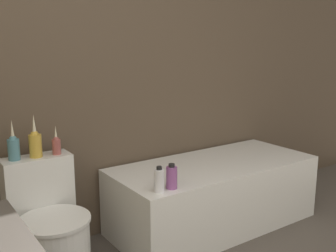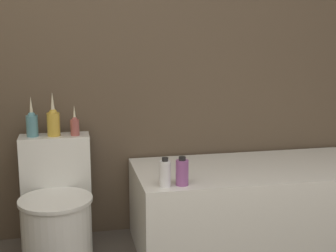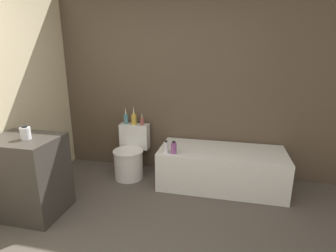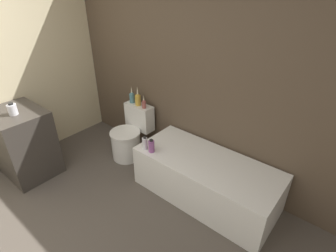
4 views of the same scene
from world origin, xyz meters
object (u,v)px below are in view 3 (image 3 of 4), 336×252
Objects in this scene: toilet at (130,156)px; soap_bottle_glass at (25,133)px; vase_gold at (126,118)px; shampoo_bottle_tall at (166,147)px; vase_silver at (134,118)px; shampoo_bottle_short at (174,148)px; bathtub at (221,168)px; vase_bronze at (142,121)px.

soap_bottle_glass is at bearing -120.88° from toilet.
vase_gold is 1.50× the size of shampoo_bottle_tall.
toilet is 1.45m from soap_bottle_glass.
soap_bottle_glass is 0.88× the size of shampoo_bottle_tall.
toilet is 0.54m from vase_silver.
bathtub is at bearing 23.74° from shampoo_bottle_short.
vase_silver is at bearing 144.99° from shampoo_bottle_short.
vase_bronze is at bearing 55.07° from toilet.
shampoo_bottle_tall is at bearing 33.37° from soap_bottle_glass.
vase_silver reaches higher than vase_gold.
soap_bottle_glass is 1.53m from vase_bronze.
toilet is at bearing 178.63° from bathtub.
soap_bottle_glass is at bearing -150.61° from bathtub.
vase_gold reaches higher than shampoo_bottle_tall.
vase_gold is 1.31× the size of vase_bronze.
vase_silver is 1.65× the size of shampoo_bottle_tall.
toilet is at bearing -58.22° from vase_gold.
vase_silver is (0.67, 1.31, -0.13)m from soap_bottle_glass.
vase_silver reaches higher than toilet.
shampoo_bottle_tall is 0.10m from shampoo_bottle_short.
vase_silver is at bearing 62.98° from soap_bottle_glass.
soap_bottle_glass is 0.77× the size of vase_bronze.
toilet reaches higher than shampoo_bottle_tall.
shampoo_bottle_tall is 1.01× the size of shampoo_bottle_short.
soap_bottle_glass is 0.53× the size of vase_silver.
toilet is 4.44× the size of shampoo_bottle_short.
toilet is at bearing -90.00° from vase_silver.
bathtub is 1.26m from toilet.
shampoo_bottle_tall is at bearing -39.55° from vase_silver.
bathtub is at bearing -10.04° from vase_silver.
vase_silver is 0.79m from shampoo_bottle_tall.
vase_silver reaches higher than shampoo_bottle_tall.
soap_bottle_glass reaches higher than toilet.
bathtub is at bearing -10.46° from vase_bronze.
shampoo_bottle_short is (0.68, -0.48, -0.22)m from vase_silver.
toilet is 0.55m from vase_gold.
vase_gold is 0.13m from vase_silver.
vase_silver is at bearing 140.45° from shampoo_bottle_tall.
shampoo_bottle_tall is at bearing -26.39° from toilet.
bathtub is at bearing 21.11° from shampoo_bottle_tall.
shampoo_bottle_tall reaches higher than bathtub.
vase_bronze reaches higher than toilet.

